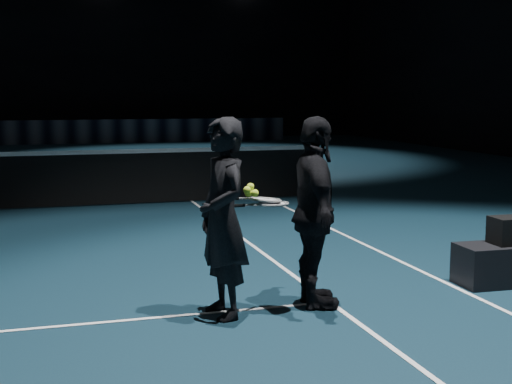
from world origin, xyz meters
TOP-DOWN VIEW (x-y plane):
  - net_post_right at (6.40, 0.00)m, footprint 0.10×0.10m
  - player_a at (3.08, -6.49)m, footprint 0.51×0.69m
  - player_b at (3.93, -6.45)m, footprint 0.57×1.05m
  - racket_lower at (3.53, -6.47)m, footprint 0.69×0.25m
  - racket_upper at (3.48, -6.43)m, footprint 0.70×0.30m
  - tennis_balls at (3.34, -6.48)m, footprint 0.12×0.10m

SIDE VIEW (x-z plane):
  - net_post_right at x=6.40m, z-range 0.00..1.10m
  - player_a at x=3.08m, z-range 0.00..1.71m
  - player_b at x=3.93m, z-range 0.00..1.71m
  - racket_lower at x=3.53m, z-range 0.94..0.97m
  - racket_upper at x=3.48m, z-range 0.94..1.04m
  - tennis_balls at x=3.34m, z-range 1.01..1.13m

